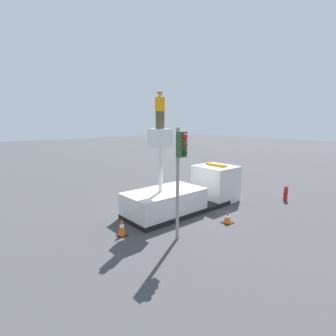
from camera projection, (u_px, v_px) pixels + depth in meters
ground_plane at (179, 211)px, 14.44m from camera, size 120.00×120.00×0.00m
bucket_truck at (187, 194)px, 14.71m from camera, size 7.27×2.35×4.52m
worker at (160, 110)px, 12.64m from camera, size 0.40×0.26×1.75m
traffic_light_pole at (180, 162)px, 10.37m from camera, size 0.34×0.57×4.66m
fire_hydrant at (286, 194)px, 16.22m from camera, size 0.48×0.24×0.93m
traffic_cone_rear at (122, 227)px, 11.32m from camera, size 0.40×0.40×0.78m
traffic_cone_curbside at (228, 217)px, 12.72m from camera, size 0.49×0.49×0.59m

